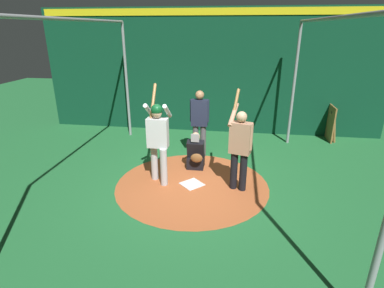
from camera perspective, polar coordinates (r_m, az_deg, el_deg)
name	(u,v)px	position (r m, az deg, el deg)	size (l,w,h in m)	color
ground_plane	(192,185)	(6.74, 0.00, -7.56)	(26.65, 26.65, 0.00)	#216633
dirt_circle	(192,184)	(6.74, 0.00, -7.54)	(3.31, 3.31, 0.01)	#AD562D
home_plate	(192,184)	(6.74, 0.00, -7.47)	(0.42, 0.42, 0.01)	white
batter	(158,136)	(6.49, -6.40, 1.49)	(0.68, 0.49, 2.11)	#B3B3B7
catcher	(196,154)	(7.36, 0.71, -1.95)	(0.58, 0.40, 0.92)	black
umpire	(199,120)	(7.86, 1.40, 4.45)	(0.22, 0.49, 1.75)	#4C4C51
visitor	(240,145)	(6.25, 8.91, -0.28)	(0.62, 0.51, 2.06)	black
back_wall	(210,72)	(9.85, 3.36, 13.26)	(0.23, 10.65, 3.80)	#0C3D26
cage_frame	(192,75)	(5.99, 0.00, 12.74)	(6.09, 4.95, 3.40)	gray
bat_rack	(330,123)	(10.26, 24.25, 3.67)	(1.06, 0.19, 1.05)	olive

